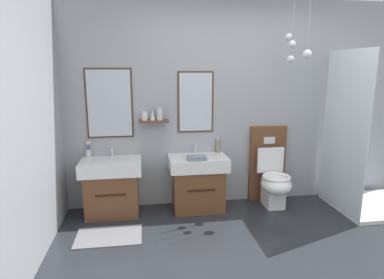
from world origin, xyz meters
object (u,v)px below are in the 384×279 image
toothbrush_cup (88,152)px  shower_tray (363,179)px  vanity_sink_left (112,185)px  folded_hand_towel (197,158)px  vanity_sink_right (198,181)px  soap_dispenser (218,146)px  toilet (271,176)px

toothbrush_cup → shower_tray: shower_tray is taller
vanity_sink_left → folded_hand_towel: folded_hand_towel is taller
shower_tray → vanity_sink_right: bearing=171.2°
folded_hand_towel → soap_dispenser: bearing=44.0°
vanity_sink_left → soap_dispenser: soap_dispenser is taller
vanity_sink_left → vanity_sink_right: 1.05m
vanity_sink_left → soap_dispenser: bearing=7.4°
shower_tray → vanity_sink_left: bearing=174.2°
toothbrush_cup → toilet: bearing=-4.0°
vanity_sink_left → toilet: (2.01, 0.00, 0.02)m
toilet → folded_hand_towel: 1.06m
vanity_sink_left → toilet: 2.01m
toothbrush_cup → soap_dispenser: (1.61, 0.01, 0.03)m
soap_dispenser → folded_hand_towel: 0.46m
vanity_sink_left → soap_dispenser: (1.33, 0.17, 0.40)m
toilet → soap_dispenser: size_ratio=5.06×
vanity_sink_left → folded_hand_towel: (1.01, -0.14, 0.34)m
toilet → shower_tray: bearing=-16.5°
toilet → soap_dispenser: 0.80m
vanity_sink_right → toilet: toilet is taller
soap_dispenser → shower_tray: bearing=-15.6°
folded_hand_towel → vanity_sink_right: bearing=74.3°
vanity_sink_left → folded_hand_towel: size_ratio=3.24×
vanity_sink_right → shower_tray: 2.05m
toilet → toothbrush_cup: 2.32m
toothbrush_cup → soap_dispenser: size_ratio=1.04×
vanity_sink_left → shower_tray: bearing=-5.8°
vanity_sink_right → soap_dispenser: (0.29, 0.17, 0.40)m
toilet → folded_hand_towel: toilet is taller
vanity_sink_right → folded_hand_towel: 0.37m
vanity_sink_left → folded_hand_towel: 1.07m
folded_hand_towel → toilet: bearing=8.2°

